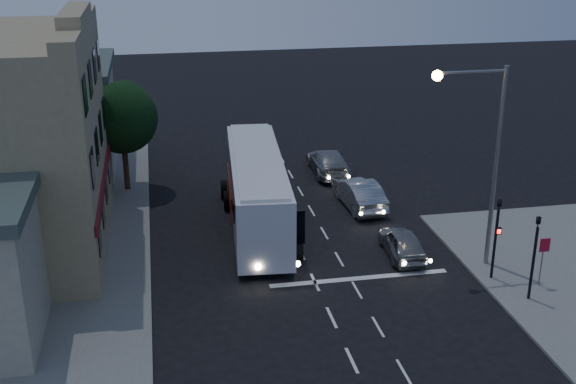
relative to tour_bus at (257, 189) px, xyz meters
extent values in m
plane|color=black|center=(1.56, -8.52, -2.03)|extent=(120.00, 120.00, 0.00)
cube|color=slate|center=(-11.44, -0.52, -1.97)|extent=(12.00, 50.00, 0.12)
cube|color=silver|center=(1.56, -12.52, -2.03)|extent=(0.12, 1.60, 0.01)
cube|color=silver|center=(1.56, -9.52, -2.03)|extent=(0.12, 1.60, 0.01)
cube|color=silver|center=(1.56, -6.52, -2.03)|extent=(0.12, 1.60, 0.01)
cube|color=silver|center=(1.56, -3.52, -2.03)|extent=(0.12, 1.60, 0.01)
cube|color=silver|center=(1.56, -0.52, -2.03)|extent=(0.12, 1.60, 0.01)
cube|color=silver|center=(1.56, 2.48, -2.03)|extent=(0.12, 1.60, 0.01)
cube|color=silver|center=(1.56, 5.48, -2.03)|extent=(0.12, 1.60, 0.01)
cube|color=silver|center=(1.56, 8.48, -2.03)|extent=(0.12, 1.60, 0.01)
cube|color=silver|center=(3.16, -13.52, -2.03)|extent=(0.10, 1.50, 0.01)
cube|color=silver|center=(3.16, -10.52, -2.03)|extent=(0.10, 1.50, 0.01)
cube|color=silver|center=(3.16, -7.52, -2.03)|extent=(0.10, 1.50, 0.01)
cube|color=silver|center=(3.16, -4.52, -2.03)|extent=(0.10, 1.50, 0.01)
cube|color=silver|center=(3.16, -1.52, -2.03)|extent=(0.10, 1.50, 0.01)
cube|color=silver|center=(3.16, 1.48, -2.03)|extent=(0.10, 1.50, 0.01)
cube|color=silver|center=(3.16, 4.48, -2.03)|extent=(0.10, 1.50, 0.01)
cube|color=silver|center=(3.16, 7.48, -2.03)|extent=(0.10, 1.50, 0.01)
cube|color=silver|center=(3.16, 10.48, -2.03)|extent=(0.10, 1.50, 0.01)
cube|color=silver|center=(3.56, -6.52, -2.03)|extent=(8.00, 0.35, 0.01)
cube|color=white|center=(0.00, 0.00, -0.05)|extent=(3.48, 12.38, 3.26)
cube|color=white|center=(0.00, 0.00, 1.63)|extent=(3.05, 11.94, 0.18)
cube|color=black|center=(0.00, -6.06, 0.46)|extent=(2.34, 0.30, 1.53)
cube|color=black|center=(1.28, 0.51, 0.62)|extent=(0.83, 10.16, 0.92)
cube|color=black|center=(-1.28, 0.51, 0.62)|extent=(0.83, 10.16, 0.92)
cube|color=#841600|center=(1.29, 1.02, -0.50)|extent=(0.46, 5.59, 1.43)
cube|color=#841600|center=(-1.29, 1.02, -0.50)|extent=(0.46, 5.59, 1.43)
cylinder|color=black|center=(-1.27, -4.28, -1.52)|extent=(0.43, 1.04, 1.02)
cylinder|color=black|center=(1.27, -4.28, -1.52)|extent=(0.43, 1.04, 1.02)
cylinder|color=black|center=(-1.27, 2.55, -1.52)|extent=(0.43, 1.04, 1.02)
cylinder|color=black|center=(1.27, 2.55, -1.52)|extent=(0.43, 1.04, 1.02)
cylinder|color=black|center=(-1.27, 4.28, -1.52)|extent=(0.43, 1.04, 1.02)
cylinder|color=black|center=(1.27, 4.28, -1.52)|extent=(0.43, 1.04, 1.02)
cylinder|color=#FFF2CC|center=(-0.87, -6.13, -1.27)|extent=(0.27, 0.07, 0.26)
cylinder|color=#FFF2CC|center=(0.87, -6.13, -1.27)|extent=(0.27, 0.07, 0.26)
imported|color=gray|center=(6.13, -4.72, -1.37)|extent=(1.79, 3.96, 1.32)
imported|color=#ABABAB|center=(5.82, 1.54, -1.25)|extent=(1.96, 4.86, 1.57)
imported|color=gray|center=(5.48, 7.24, -1.29)|extent=(2.22, 5.15, 1.48)
cylinder|color=black|center=(9.16, -7.72, -0.31)|extent=(0.12, 0.12, 3.20)
imported|color=black|center=(9.16, -7.72, 1.74)|extent=(0.15, 0.18, 0.90)
cube|color=black|center=(9.16, -7.90, 0.39)|extent=(0.25, 0.12, 0.30)
cube|color=#FF0C0C|center=(9.16, -7.97, 0.39)|extent=(0.16, 0.02, 0.18)
cylinder|color=black|center=(9.86, -9.72, -0.31)|extent=(0.12, 0.12, 3.20)
imported|color=black|center=(9.86, -9.72, 1.74)|extent=(0.18, 0.15, 0.90)
cylinder|color=slate|center=(10.86, -8.72, -0.91)|extent=(0.06, 0.06, 2.00)
cube|color=#A60B26|center=(10.86, -8.79, -0.01)|extent=(0.45, 0.03, 0.60)
cylinder|color=slate|center=(9.56, -6.32, 2.59)|extent=(0.20, 0.20, 9.00)
cylinder|color=slate|center=(8.06, -6.32, 6.89)|extent=(3.00, 0.12, 0.12)
sphere|color=#FFBF59|center=(6.56, -6.32, 6.79)|extent=(0.44, 0.44, 0.44)
cube|color=#887C59|center=(-7.94, -0.52, 8.34)|extent=(1.00, 12.00, 0.50)
cube|color=#887C59|center=(-7.94, -0.52, 8.84)|extent=(1.00, 6.00, 0.50)
cube|color=maroon|center=(-7.39, -0.52, 1.09)|extent=(0.15, 12.00, 0.50)
cube|color=black|center=(-7.42, -5.02, 0.29)|extent=(0.06, 1.30, 1.50)
cube|color=black|center=(-7.42, -2.02, 0.29)|extent=(0.06, 1.30, 1.50)
cube|color=black|center=(-7.42, 0.98, 0.29)|extent=(0.06, 1.30, 1.50)
cube|color=black|center=(-7.42, 3.98, 0.29)|extent=(0.06, 1.30, 1.50)
cube|color=black|center=(-7.42, -5.02, 3.29)|extent=(0.06, 1.30, 1.50)
cube|color=black|center=(-7.42, -2.02, 3.29)|extent=(0.06, 1.30, 1.50)
cube|color=black|center=(-7.42, 0.98, 3.29)|extent=(0.06, 1.30, 1.50)
cube|color=black|center=(-7.42, 3.98, 3.29)|extent=(0.06, 1.30, 1.50)
cube|color=black|center=(-7.42, -5.02, 6.29)|extent=(0.06, 1.30, 1.50)
cube|color=black|center=(-7.42, -2.02, 6.29)|extent=(0.06, 1.30, 1.50)
cube|color=black|center=(-7.42, 0.98, 6.29)|extent=(0.06, 1.30, 1.50)
cube|color=black|center=(-7.42, 3.98, 6.29)|extent=(0.06, 1.30, 1.50)
cube|color=gray|center=(-11.94, 11.48, 1.09)|extent=(9.00, 9.00, 6.00)
cube|color=#414F4A|center=(-11.94, 11.48, 4.34)|extent=(9.40, 9.40, 0.50)
cylinder|color=black|center=(-6.64, 6.48, -0.51)|extent=(0.32, 0.32, 2.80)
sphere|color=black|center=(-6.64, 6.48, 2.29)|extent=(4.00, 4.00, 4.00)
sphere|color=#193E18|center=(-6.44, 7.08, 2.99)|extent=(2.60, 2.60, 2.60)
sphere|color=black|center=(-6.94, 5.88, 2.69)|extent=(2.40, 2.40, 2.40)
camera|label=1|loc=(-4.73, -33.63, 12.81)|focal=45.00mm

